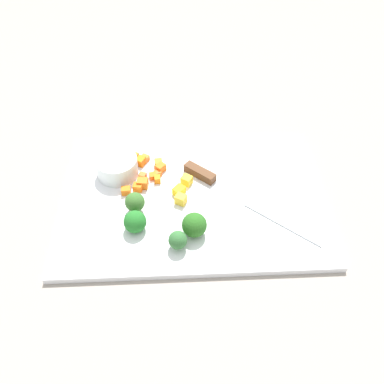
{
  "coord_description": "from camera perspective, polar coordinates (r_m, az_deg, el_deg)",
  "views": [
    {
      "loc": [
        -0.02,
        -0.51,
        0.57
      ],
      "look_at": [
        0.0,
        0.0,
        0.02
      ],
      "focal_mm": 37.79,
      "sensor_mm": 36.0,
      "label": 1
    }
  ],
  "objects": [
    {
      "name": "broccoli_floret_0",
      "position": [
        0.72,
        -8.06,
        -1.46
      ],
      "size": [
        0.04,
        0.04,
        0.04
      ],
      "color": "#84C357",
      "rests_on": "cutting_board"
    },
    {
      "name": "carrot_dice_6",
      "position": [
        0.78,
        -4.9,
        1.82
      ],
      "size": [
        0.01,
        0.01,
        0.01
      ],
      "primitive_type": "cube",
      "rotation": [
        0.0,
        0.0,
        1.65
      ],
      "color": "orange",
      "rests_on": "cutting_board"
    },
    {
      "name": "pepper_dice_2",
      "position": [
        0.77,
        -0.75,
        1.67
      ],
      "size": [
        0.02,
        0.02,
        0.02
      ],
      "primitive_type": "cube",
      "rotation": [
        0.0,
        0.0,
        1.0
      ],
      "color": "yellow",
      "rests_on": "cutting_board"
    },
    {
      "name": "chef_knife",
      "position": [
        0.76,
        5.06,
        0.48
      ],
      "size": [
        0.24,
        0.21,
        0.02
      ],
      "rotation": [
        0.0,
        0.0,
        5.58
      ],
      "color": "silver",
      "rests_on": "cutting_board"
    },
    {
      "name": "carrot_dice_12",
      "position": [
        0.83,
        -8.12,
        5.04
      ],
      "size": [
        0.02,
        0.02,
        0.01
      ],
      "primitive_type": "cube",
      "rotation": [
        0.0,
        0.0,
        2.84
      ],
      "color": "orange",
      "rests_on": "cutting_board"
    },
    {
      "name": "carrot_dice_3",
      "position": [
        0.82,
        -7.25,
        4.33
      ],
      "size": [
        0.02,
        0.02,
        0.02
      ],
      "primitive_type": "cube",
      "rotation": [
        0.0,
        0.0,
        1.09
      ],
      "color": "orange",
      "rests_on": "cutting_board"
    },
    {
      "name": "carrot_dice_10",
      "position": [
        0.77,
        -9.29,
        0.18
      ],
      "size": [
        0.02,
        0.02,
        0.01
      ],
      "primitive_type": "cube",
      "rotation": [
        0.0,
        0.0,
        1.64
      ],
      "color": "orange",
      "rests_on": "cutting_board"
    },
    {
      "name": "pepper_dice_1",
      "position": [
        0.75,
        -1.84,
        0.18
      ],
      "size": [
        0.03,
        0.03,
        0.02
      ],
      "primitive_type": "cube",
      "rotation": [
        0.0,
        0.0,
        0.85
      ],
      "color": "yellow",
      "rests_on": "cutting_board"
    },
    {
      "name": "broccoli_floret_2",
      "position": [
        0.7,
        -8.04,
        -4.2
      ],
      "size": [
        0.04,
        0.04,
        0.04
      ],
      "color": "#97BF68",
      "rests_on": "cutting_board"
    },
    {
      "name": "broccoli_floret_3",
      "position": [
        0.68,
        0.41,
        -4.7
      ],
      "size": [
        0.04,
        0.04,
        0.04
      ],
      "color": "#96C269",
      "rests_on": "cutting_board"
    },
    {
      "name": "carrot_dice_11",
      "position": [
        0.81,
        -4.74,
        4.01
      ],
      "size": [
        0.02,
        0.02,
        0.02
      ],
      "primitive_type": "cube",
      "rotation": [
        0.0,
        0.0,
        1.7
      ],
      "color": "orange",
      "rests_on": "cutting_board"
    },
    {
      "name": "ground_plane",
      "position": [
        0.77,
        0.0,
        -1.12
      ],
      "size": [
        4.0,
        4.0,
        0.0
      ],
      "primitive_type": "plane",
      "color": "gray"
    },
    {
      "name": "carrot_dice_1",
      "position": [
        0.84,
        -8.93,
        5.43
      ],
      "size": [
        0.01,
        0.01,
        0.01
      ],
      "primitive_type": "cube",
      "rotation": [
        0.0,
        0.0,
        0.2
      ],
      "color": "orange",
      "rests_on": "cutting_board"
    },
    {
      "name": "carrot_dice_0",
      "position": [
        0.79,
        -4.86,
        2.64
      ],
      "size": [
        0.02,
        0.02,
        0.01
      ],
      "primitive_type": "cube",
      "rotation": [
        0.0,
        0.0,
        0.41
      ],
      "color": "orange",
      "rests_on": "cutting_board"
    },
    {
      "name": "carrot_dice_2",
      "position": [
        0.77,
        -7.66,
        0.67
      ],
      "size": [
        0.02,
        0.02,
        0.02
      ],
      "primitive_type": "cube",
      "rotation": [
        0.0,
        0.0,
        2.98
      ],
      "color": "orange",
      "rests_on": "cutting_board"
    },
    {
      "name": "carrot_dice_8",
      "position": [
        0.79,
        -5.54,
        2.26
      ],
      "size": [
        0.02,
        0.02,
        0.01
      ],
      "primitive_type": "cube",
      "rotation": [
        0.0,
        0.0,
        1.8
      ],
      "color": "orange",
      "rests_on": "cutting_board"
    },
    {
      "name": "carrot_dice_4",
      "position": [
        0.83,
        -6.69,
        4.73
      ],
      "size": [
        0.02,
        0.02,
        0.01
      ],
      "primitive_type": "cube",
      "rotation": [
        0.0,
        0.0,
        0.98
      ],
      "color": "orange",
      "rests_on": "cutting_board"
    },
    {
      "name": "broccoli_floret_1",
      "position": [
        0.67,
        -2.02,
        -6.83
      ],
      "size": [
        0.03,
        0.03,
        0.04
      ],
      "color": "#82BE65",
      "rests_on": "cutting_board"
    },
    {
      "name": "carrot_dice_9",
      "position": [
        0.79,
        -6.99,
        2.28
      ],
      "size": [
        0.02,
        0.02,
        0.01
      ],
      "primitive_type": "cube",
      "rotation": [
        0.0,
        0.0,
        2.78
      ],
      "color": "orange",
      "rests_on": "cutting_board"
    },
    {
      "name": "cutting_board",
      "position": [
        0.76,
        0.0,
        -0.82
      ],
      "size": [
        0.49,
        0.34,
        0.01
      ],
      "primitive_type": "cube",
      "color": "white",
      "rests_on": "ground_plane"
    },
    {
      "name": "carrot_dice_5",
      "position": [
        0.77,
        -6.99,
        1.22
      ],
      "size": [
        0.02,
        0.02,
        0.02
      ],
      "primitive_type": "cube",
      "rotation": [
        0.0,
        0.0,
        1.45
      ],
      "color": "orange",
      "rests_on": "cutting_board"
    },
    {
      "name": "carrot_dice_7",
      "position": [
        0.8,
        -4.46,
        3.43
      ],
      "size": [
        0.02,
        0.02,
        0.02
      ],
      "primitive_type": "cube",
      "rotation": [
        0.0,
        0.0,
        2.36
      ],
      "color": "orange",
      "rests_on": "cutting_board"
    },
    {
      "name": "pepper_dice_0",
      "position": [
        0.74,
        -1.59,
        -1.03
      ],
      "size": [
        0.02,
        0.02,
        0.02
      ],
      "primitive_type": "cube",
      "rotation": [
        0.0,
        0.0,
        1.07
      ],
      "color": "yellow",
      "rests_on": "cutting_board"
    },
    {
      "name": "prep_bowl",
      "position": [
        0.8,
        -10.52,
        3.58
      ],
      "size": [
        0.08,
        0.08,
        0.04
      ],
      "primitive_type": "cylinder",
      "color": "white",
      "rests_on": "cutting_board"
    }
  ]
}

